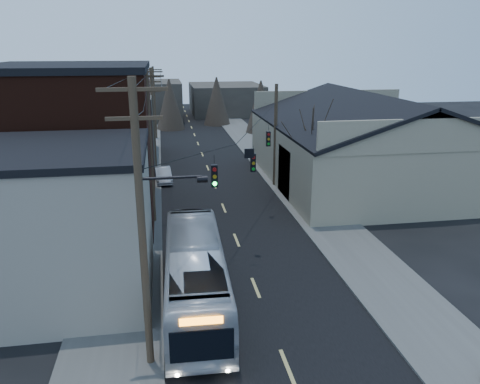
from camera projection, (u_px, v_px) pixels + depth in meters
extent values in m
cube|color=black|center=(210.00, 173.00, 43.71)|extent=(9.00, 110.00, 0.02)
cube|color=#474744|center=(139.00, 176.00, 42.68)|extent=(4.00, 110.00, 0.12)
cube|color=#474744|center=(277.00, 170.00, 44.72)|extent=(4.00, 110.00, 0.12)
cube|color=gray|center=(60.00, 225.00, 21.50)|extent=(8.00, 8.00, 7.00)
cube|color=black|center=(75.00, 146.00, 31.25)|extent=(10.00, 12.00, 10.00)
cube|color=#332E29|center=(109.00, 128.00, 46.84)|extent=(9.00, 14.00, 7.00)
cube|color=#7F745C|center=(365.00, 154.00, 40.29)|extent=(16.00, 20.00, 5.00)
cube|color=black|center=(323.00, 110.00, 38.53)|extent=(8.16, 20.60, 2.86)
cube|color=black|center=(413.00, 108.00, 39.78)|extent=(8.16, 20.60, 2.86)
cube|color=#332E29|center=(150.00, 101.00, 74.83)|extent=(10.00, 12.00, 6.00)
cube|color=#332E29|center=(226.00, 99.00, 81.72)|extent=(12.00, 14.00, 5.00)
cone|color=black|center=(311.00, 157.00, 34.24)|extent=(0.40, 0.40, 7.20)
cylinder|color=#382B1E|center=(142.00, 234.00, 15.95)|extent=(0.28, 0.28, 10.50)
cube|color=#382B1E|center=(132.00, 89.00, 14.50)|extent=(2.20, 0.12, 0.12)
cylinder|color=#382B1E|center=(150.00, 149.00, 30.15)|extent=(0.28, 0.28, 10.00)
cube|color=#382B1E|center=(146.00, 76.00, 28.77)|extent=(2.20, 0.12, 0.12)
cylinder|color=#382B1E|center=(153.00, 119.00, 44.34)|extent=(0.28, 0.28, 9.50)
cube|color=#382B1E|center=(150.00, 72.00, 43.04)|extent=(2.20, 0.12, 0.12)
cylinder|color=#382B1E|center=(155.00, 103.00, 58.54)|extent=(0.28, 0.28, 9.00)
cube|color=#382B1E|center=(153.00, 70.00, 57.31)|extent=(2.20, 0.12, 0.12)
cylinder|color=#382B1E|center=(275.00, 136.00, 38.52)|extent=(0.28, 0.28, 8.50)
cube|color=black|center=(214.00, 176.00, 20.45)|extent=(0.28, 0.20, 1.00)
cube|color=black|center=(253.00, 163.00, 25.27)|extent=(0.28, 0.20, 1.00)
cube|color=black|center=(268.00, 139.00, 31.23)|extent=(0.28, 0.20, 1.00)
imported|color=#ADB2BA|center=(195.00, 274.00, 21.14)|extent=(2.90, 11.04, 3.06)
imported|color=#97999E|center=(163.00, 175.00, 40.78)|extent=(1.60, 3.88, 1.25)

